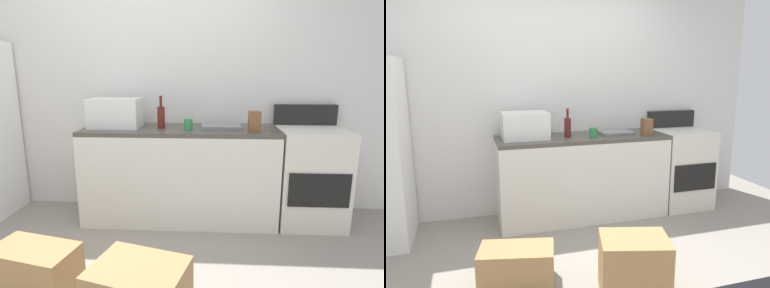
% 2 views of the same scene
% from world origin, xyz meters
% --- Properties ---
extents(ground_plane, '(6.00, 6.00, 0.00)m').
position_xyz_m(ground_plane, '(0.00, 0.00, 0.00)').
color(ground_plane, gray).
extents(wall_back, '(5.00, 0.10, 2.60)m').
position_xyz_m(wall_back, '(0.00, 1.55, 1.30)').
color(wall_back, silver).
rests_on(wall_back, ground_plane).
extents(kitchen_counter, '(1.80, 0.60, 0.90)m').
position_xyz_m(kitchen_counter, '(0.30, 1.20, 0.45)').
color(kitchen_counter, silver).
rests_on(kitchen_counter, ground_plane).
extents(stove_oven, '(0.60, 0.61, 1.10)m').
position_xyz_m(stove_oven, '(1.52, 1.21, 0.47)').
color(stove_oven, silver).
rests_on(stove_oven, ground_plane).
extents(microwave, '(0.46, 0.34, 0.27)m').
position_xyz_m(microwave, '(-0.30, 1.21, 1.04)').
color(microwave, white).
rests_on(microwave, kitchen_counter).
extents(sink_basin, '(0.36, 0.32, 0.03)m').
position_xyz_m(sink_basin, '(0.69, 1.23, 0.92)').
color(sink_basin, slate).
rests_on(sink_basin, kitchen_counter).
extents(wine_bottle, '(0.07, 0.07, 0.30)m').
position_xyz_m(wine_bottle, '(0.13, 1.16, 1.01)').
color(wine_bottle, '#591E19').
rests_on(wine_bottle, kitchen_counter).
extents(coffee_mug, '(0.08, 0.08, 0.10)m').
position_xyz_m(coffee_mug, '(0.39, 1.09, 0.95)').
color(coffee_mug, '#338C4C').
rests_on(coffee_mug, kitchen_counter).
extents(knife_block, '(0.10, 0.10, 0.18)m').
position_xyz_m(knife_block, '(0.97, 1.02, 0.99)').
color(knife_block, brown).
rests_on(knife_block, kitchen_counter).
extents(cardboard_box_large, '(0.56, 0.48, 0.43)m').
position_xyz_m(cardboard_box_large, '(0.22, -0.27, 0.21)').
color(cardboard_box_large, '#A37A4C').
rests_on(cardboard_box_large, ground_plane).
extents(cardboard_box_medium, '(0.61, 0.42, 0.29)m').
position_xyz_m(cardboard_box_medium, '(-0.56, 0.09, 0.15)').
color(cardboard_box_medium, '#A37A4C').
rests_on(cardboard_box_medium, ground_plane).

